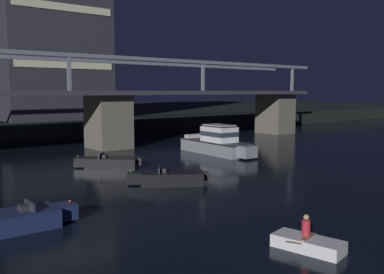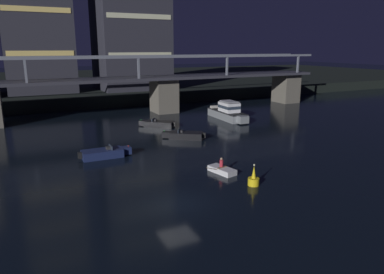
# 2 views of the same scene
# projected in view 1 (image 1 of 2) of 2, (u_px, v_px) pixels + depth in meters

# --- Properties ---
(cabin_cruiser_near_left) EXTENTS (2.99, 9.21, 2.79)m
(cabin_cruiser_near_left) POSITION_uv_depth(u_px,v_px,m) (217.00, 143.00, 39.80)
(cabin_cruiser_near_left) COLOR gray
(cabin_cruiser_near_left) RESTS_ON ground
(speedboat_near_center) EXTENTS (4.77, 3.84, 1.16)m
(speedboat_near_center) POSITION_uv_depth(u_px,v_px,m) (169.00, 178.00, 26.72)
(speedboat_near_center) COLOR black
(speedboat_near_center) RESTS_ON ground
(speedboat_near_right) EXTENTS (4.61, 4.12, 1.16)m
(speedboat_near_right) POSITION_uv_depth(u_px,v_px,m) (109.00, 162.00, 32.48)
(speedboat_near_right) COLOR black
(speedboat_near_right) RESTS_ON ground
(speedboat_mid_left) EXTENTS (5.20, 1.84, 1.16)m
(speedboat_mid_left) POSITION_uv_depth(u_px,v_px,m) (15.00, 221.00, 17.89)
(speedboat_mid_left) COLOR #19234C
(speedboat_mid_left) RESTS_ON ground
(dinghy_with_paddler) EXTENTS (2.59, 2.78, 1.36)m
(dinghy_with_paddler) POSITION_uv_depth(u_px,v_px,m) (308.00, 243.00, 15.64)
(dinghy_with_paddler) COLOR silver
(dinghy_with_paddler) RESTS_ON ground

